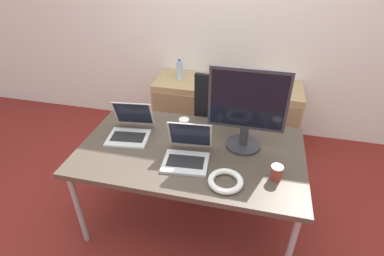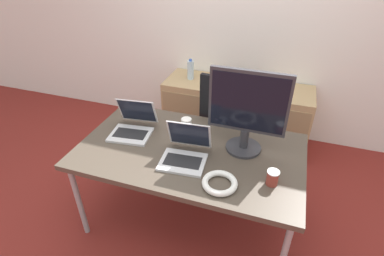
{
  "view_description": "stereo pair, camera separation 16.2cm",
  "coord_description": "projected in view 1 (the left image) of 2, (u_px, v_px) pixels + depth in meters",
  "views": [
    {
      "loc": [
        0.41,
        -1.66,
        1.99
      ],
      "look_at": [
        0.0,
        0.05,
        0.86
      ],
      "focal_mm": 28.0,
      "sensor_mm": 36.0,
      "label": 1
    },
    {
      "loc": [
        0.56,
        -1.61,
        1.99
      ],
      "look_at": [
        0.0,
        0.05,
        0.86
      ],
      "focal_mm": 28.0,
      "sensor_mm": 36.0,
      "label": 2
    }
  ],
  "objects": [
    {
      "name": "wall_back",
      "position": [
        226.0,
        15.0,
        3.07
      ],
      "size": [
        10.0,
        0.05,
        2.6
      ],
      "color": "white",
      "rests_on": "ground_plane"
    },
    {
      "name": "monitor",
      "position": [
        247.0,
        109.0,
        2.0
      ],
      "size": [
        0.52,
        0.25,
        0.59
      ],
      "color": "#2D2D33",
      "rests_on": "desk"
    },
    {
      "name": "cabinet_left",
      "position": [
        180.0,
        106.0,
        3.44
      ],
      "size": [
        0.5,
        0.51,
        0.68
      ],
      "color": "tan",
      "rests_on": "ground_plane"
    },
    {
      "name": "coffee_cup_brown",
      "position": [
        276.0,
        173.0,
        1.84
      ],
      "size": [
        0.08,
        0.08,
        0.1
      ],
      "color": "maroon",
      "rests_on": "desk"
    },
    {
      "name": "office_chair",
      "position": [
        223.0,
        134.0,
        2.85
      ],
      "size": [
        0.56,
        0.58,
        1.06
      ],
      "color": "#232326",
      "rests_on": "ground_plane"
    },
    {
      "name": "coffee_cup_white",
      "position": [
        184.0,
        125.0,
        2.3
      ],
      "size": [
        0.08,
        0.08,
        0.11
      ],
      "color": "white",
      "rests_on": "desk"
    },
    {
      "name": "ground_plane",
      "position": [
        191.0,
        217.0,
        2.52
      ],
      "size": [
        14.0,
        14.0,
        0.0
      ],
      "primitive_type": "plane",
      "color": "maroon"
    },
    {
      "name": "cabinet_right",
      "position": [
        274.0,
        117.0,
        3.23
      ],
      "size": [
        0.5,
        0.51,
        0.68
      ],
      "color": "tan",
      "rests_on": "ground_plane"
    },
    {
      "name": "desk",
      "position": [
        191.0,
        154.0,
        2.15
      ],
      "size": [
        1.59,
        0.92,
        0.71
      ],
      "color": "#473D33",
      "rests_on": "ground_plane"
    },
    {
      "name": "water_bottle",
      "position": [
        180.0,
        70.0,
        3.2
      ],
      "size": [
        0.07,
        0.07,
        0.22
      ],
      "color": "silver",
      "rests_on": "cabinet_left"
    },
    {
      "name": "laptop_left",
      "position": [
        130.0,
        129.0,
        2.25
      ],
      "size": [
        0.33,
        0.36,
        0.24
      ],
      "color": "silver",
      "rests_on": "desk"
    },
    {
      "name": "laptop_right",
      "position": [
        187.0,
        153.0,
        2.01
      ],
      "size": [
        0.32,
        0.34,
        0.24
      ],
      "color": "silver",
      "rests_on": "desk"
    },
    {
      "name": "cable_coil",
      "position": [
        226.0,
        181.0,
        1.82
      ],
      "size": [
        0.22,
        0.22,
        0.04
      ],
      "color": "white",
      "rests_on": "desk"
    }
  ]
}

